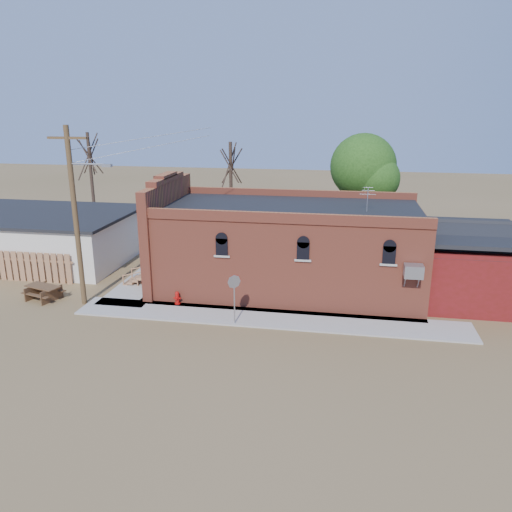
% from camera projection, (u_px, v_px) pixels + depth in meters
% --- Properties ---
extents(ground, '(120.00, 120.00, 0.00)m').
position_uv_depth(ground, '(234.00, 325.00, 23.40)').
color(ground, brown).
rests_on(ground, ground).
extents(sidewalk_south, '(19.00, 2.20, 0.08)m').
position_uv_depth(sidewalk_south, '(268.00, 318.00, 23.99)').
color(sidewalk_south, '#9E9991').
rests_on(sidewalk_south, ground).
extents(sidewalk_west, '(2.60, 10.00, 0.08)m').
position_uv_depth(sidewalk_west, '(153.00, 275.00, 30.09)').
color(sidewalk_west, '#9E9991').
rests_on(sidewalk_west, ground).
extents(brick_bar, '(16.40, 7.97, 6.30)m').
position_uv_depth(brick_bar, '(284.00, 247.00, 27.64)').
color(brick_bar, '#B24E36').
rests_on(brick_bar, ground).
extents(red_shed, '(5.40, 6.40, 4.30)m').
position_uv_depth(red_shed, '(471.00, 257.00, 26.04)').
color(red_shed, '#5B140F').
rests_on(red_shed, ground).
extents(wood_fence, '(5.20, 0.10, 1.80)m').
position_uv_depth(wood_fence, '(32.00, 267.00, 28.84)').
color(wood_fence, '#AB754D').
rests_on(wood_fence, ground).
extents(utility_pole, '(3.12, 0.26, 9.00)m').
position_uv_depth(utility_pole, '(76.00, 214.00, 24.50)').
color(utility_pole, '#513B20').
rests_on(utility_pole, ground).
extents(tree_bare_near, '(2.80, 2.80, 7.65)m').
position_uv_depth(tree_bare_near, '(231.00, 164.00, 34.44)').
color(tree_bare_near, '#3F2E24').
rests_on(tree_bare_near, ground).
extents(tree_bare_far, '(2.80, 2.80, 8.16)m').
position_uv_depth(tree_bare_far, '(89.00, 155.00, 37.08)').
color(tree_bare_far, '#3F2E24').
rests_on(tree_bare_far, ground).
extents(tree_leafy, '(4.40, 4.40, 8.15)m').
position_uv_depth(tree_leafy, '(363.00, 167.00, 33.44)').
color(tree_leafy, '#3F2E24').
rests_on(tree_leafy, ground).
extents(fire_hydrant, '(0.39, 0.37, 0.68)m').
position_uv_depth(fire_hydrant, '(177.00, 298.00, 25.53)').
color(fire_hydrant, '#A40B09').
rests_on(fire_hydrant, sidewalk_south).
extents(stop_sign, '(0.53, 0.47, 2.39)m').
position_uv_depth(stop_sign, '(234.00, 286.00, 22.84)').
color(stop_sign, '#96969B').
rests_on(stop_sign, sidewalk_south).
extents(trash_barrel, '(0.56, 0.56, 0.83)m').
position_uv_depth(trash_barrel, '(166.00, 271.00, 29.35)').
color(trash_barrel, navy).
rests_on(trash_barrel, sidewalk_west).
extents(picnic_table, '(2.16, 1.85, 0.77)m').
position_uv_depth(picnic_table, '(43.00, 291.00, 26.30)').
color(picnic_table, '#523621').
rests_on(picnic_table, ground).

